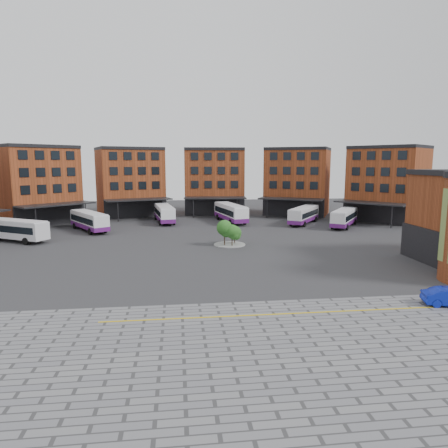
{
  "coord_description": "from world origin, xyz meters",
  "views": [
    {
      "loc": [
        -5.16,
        -42.24,
        11.46
      ],
      "look_at": [
        0.44,
        5.47,
        4.0
      ],
      "focal_mm": 32.0,
      "sensor_mm": 36.0,
      "label": 1
    }
  ],
  "objects": [
    {
      "name": "bus_d",
      "position": [
        5.0,
        33.47,
        1.87
      ],
      "size": [
        5.23,
        12.55,
        3.45
      ],
      "rotation": [
        0.0,
        0.0,
        0.2
      ],
      "color": "white",
      "rests_on": "ground"
    },
    {
      "name": "bus_c",
      "position": [
        -7.71,
        34.62,
        1.77
      ],
      "size": [
        4.45,
        11.85,
        3.26
      ],
      "rotation": [
        0.0,
        0.0,
        0.16
      ],
      "color": "white",
      "rests_on": "ground"
    },
    {
      "name": "tree_island",
      "position": [
        2.0,
        11.62,
        1.9
      ],
      "size": [
        4.4,
        4.4,
        3.63
      ],
      "color": "gray",
      "rests_on": "ground"
    },
    {
      "name": "bus_f",
      "position": [
        24.47,
        25.43,
        1.69
      ],
      "size": [
        8.44,
        10.57,
        3.13
      ],
      "rotation": [
        0.0,
        0.0,
        -0.61
      ],
      "color": "white",
      "rests_on": "ground"
    },
    {
      "name": "main_building",
      "position": [
        -4.77,
        38.25,
        7.23
      ],
      "size": [
        94.14,
        42.48,
        14.6
      ],
      "color": "brown",
      "rests_on": "ground"
    },
    {
      "name": "bus_a",
      "position": [
        -28.86,
        18.24,
        1.88
      ],
      "size": [
        10.99,
        7.87,
        3.18
      ],
      "rotation": [
        0.0,
        0.0,
        1.04
      ],
      "color": "silver",
      "rests_on": "ground"
    },
    {
      "name": "yellow_line",
      "position": [
        2.0,
        -14.0,
        0.03
      ],
      "size": [
        26.0,
        0.15,
        0.02
      ],
      "primitive_type": "cube",
      "color": "gold",
      "rests_on": "paving_zone"
    },
    {
      "name": "bus_b",
      "position": [
        -19.99,
        26.32,
        1.73
      ],
      "size": [
        8.21,
        11.0,
        3.19
      ],
      "rotation": [
        0.0,
        0.0,
        0.56
      ],
      "color": "silver",
      "rests_on": "ground"
    },
    {
      "name": "paving_zone",
      "position": [
        2.0,
        -22.0,
        0.01
      ],
      "size": [
        50.0,
        22.0,
        0.02
      ],
      "primitive_type": "cube",
      "color": "slate",
      "rests_on": "ground"
    },
    {
      "name": "ground",
      "position": [
        0.0,
        0.0,
        0.0
      ],
      "size": [
        160.0,
        160.0,
        0.0
      ],
      "primitive_type": "plane",
      "color": "#28282B",
      "rests_on": "ground"
    },
    {
      "name": "bus_e",
      "position": [
        18.36,
        29.66,
        1.71
      ],
      "size": [
        8.53,
        10.64,
        3.15
      ],
      "rotation": [
        0.0,
        0.0,
        -0.61
      ],
      "color": "silver",
      "rests_on": "ground"
    }
  ]
}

